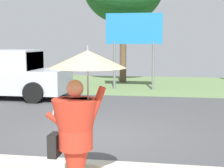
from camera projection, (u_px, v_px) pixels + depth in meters
name	position (u px, v px, depth m)	size (l,w,h in m)	color
ground_plane	(114.00, 112.00, 10.77)	(40.00, 22.00, 0.20)	#424244
monk_pedestrian	(78.00, 127.00, 4.31)	(1.06, 0.97, 2.13)	#B22D1E
pickup_truck	(3.00, 76.00, 13.26)	(5.20, 2.28, 1.88)	#ADB2BA
roadside_billboard	(134.00, 34.00, 15.37)	(2.60, 0.12, 3.50)	slate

